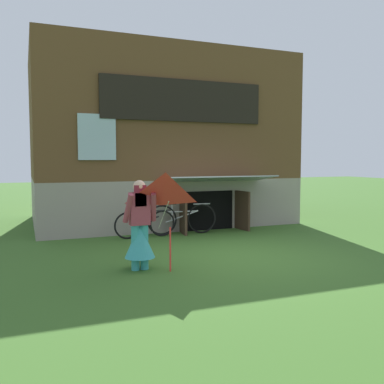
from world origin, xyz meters
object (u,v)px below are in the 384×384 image
Objects in this scene: bicycle_silver at (182,219)px; bicycle_black at (145,224)px; person at (140,232)px; kite at (166,198)px.

bicycle_silver is 1.01m from bicycle_black.
person is 0.86× the size of bicycle_silver.
person is 0.97× the size of kite.
kite is 3.56m from bicycle_black.
person is 3.00m from bicycle_black.
bicycle_silver is at bearing 65.77° from kite.
kite is (0.30, -0.53, 0.62)m from person.
kite is 1.04× the size of bicycle_black.
kite is 3.96m from bicycle_silver.
kite is at bearing -70.57° from person.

